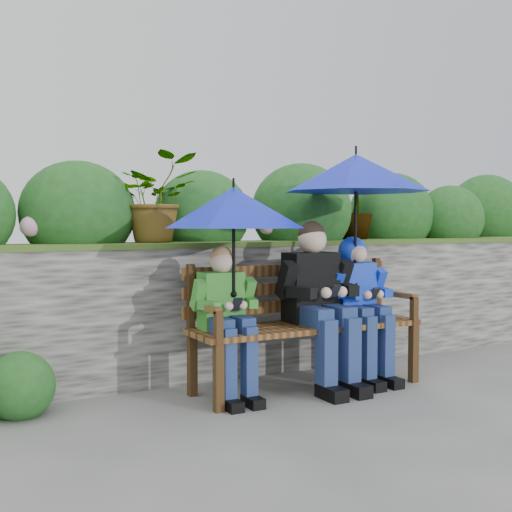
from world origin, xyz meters
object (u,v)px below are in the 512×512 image
boy_left (227,313)px  boy_middle (319,296)px  umbrella_left (234,208)px  boy_right (360,295)px  umbrella_right (356,173)px  park_bench (302,316)px

boy_left → boy_middle: boy_middle is taller
boy_middle → umbrella_left: (-0.66, 0.02, 0.62)m
boy_right → umbrella_left: (-1.04, -0.00, 0.63)m
umbrella_right → umbrella_left: bearing=-179.2°
boy_left → boy_middle: (0.72, -0.02, 0.07)m
boy_right → umbrella_left: bearing=-179.8°
boy_right → park_bench: bearing=172.5°
park_bench → boy_right: bearing=-7.5°
boy_left → umbrella_right: 1.43m
boy_left → boy_right: 1.10m
umbrella_left → boy_right: bearing=0.2°
park_bench → boy_middle: 0.19m
boy_left → umbrella_left: umbrella_left is taller
umbrella_left → umbrella_right: umbrella_right is taller
park_bench → boy_right: boy_right is taller
boy_right → umbrella_right: 0.90m
park_bench → boy_left: bearing=-173.8°
umbrella_right → park_bench: bearing=173.3°
umbrella_left → boy_left: bearing=-175.7°
park_bench → umbrella_left: size_ratio=1.77×
park_bench → boy_left: boy_left is taller
umbrella_left → boy_middle: bearing=-1.8°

